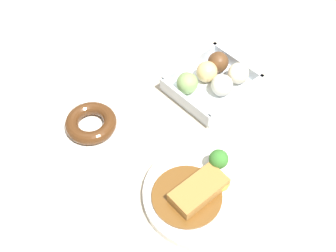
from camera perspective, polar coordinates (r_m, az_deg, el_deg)
name	(u,v)px	position (r m, az deg, el deg)	size (l,w,h in m)	color
ground_plane	(193,116)	(1.01, 3.27, 1.24)	(1.60, 1.60, 0.00)	#B2A893
curry_plate	(201,192)	(0.89, 4.25, -8.43)	(0.23, 0.23, 0.07)	white
donut_box	(213,80)	(1.06, 5.83, 5.94)	(0.18, 0.16, 0.06)	silver
chocolate_ring_donut	(91,123)	(0.99, -9.83, 0.34)	(0.15, 0.15, 0.03)	white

